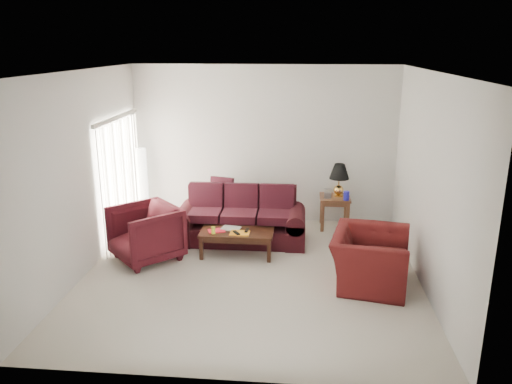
% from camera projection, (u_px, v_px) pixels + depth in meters
% --- Properties ---
extents(floor, '(5.00, 5.00, 0.00)m').
position_uv_depth(floor, '(251.00, 274.00, 7.57)').
color(floor, beige).
rests_on(floor, ground).
extents(blinds, '(0.10, 2.00, 2.16)m').
position_uv_depth(blinds, '(121.00, 179.00, 8.72)').
color(blinds, silver).
rests_on(blinds, ground).
extents(sofa, '(2.33, 1.11, 0.93)m').
position_uv_depth(sofa, '(240.00, 216.00, 8.72)').
color(sofa, black).
rests_on(sofa, ground).
extents(throw_pillow, '(0.48, 0.32, 0.45)m').
position_uv_depth(throw_pillow, '(222.00, 189.00, 9.41)').
color(throw_pillow, black).
rests_on(throw_pillow, sofa).
extents(end_table, '(0.58, 0.58, 0.61)m').
position_uv_depth(end_table, '(334.00, 212.00, 9.41)').
color(end_table, '#53361C').
rests_on(end_table, ground).
extents(table_lamp, '(0.43, 0.43, 0.62)m').
position_uv_depth(table_lamp, '(339.00, 180.00, 9.27)').
color(table_lamp, gold).
rests_on(table_lamp, end_table).
extents(clock, '(0.13, 0.06, 0.12)m').
position_uv_depth(clock, '(328.00, 195.00, 9.20)').
color(clock, silver).
rests_on(clock, end_table).
extents(blue_canister, '(0.11, 0.11, 0.17)m').
position_uv_depth(blue_canister, '(346.00, 196.00, 9.09)').
color(blue_canister, '#1D1AAC').
rests_on(blue_canister, end_table).
extents(picture_frame, '(0.15, 0.18, 0.06)m').
position_uv_depth(picture_frame, '(329.00, 189.00, 9.52)').
color(picture_frame, silver).
rests_on(picture_frame, end_table).
extents(floor_lamp, '(0.32, 0.32, 1.47)m').
position_uv_depth(floor_lamp, '(143.00, 185.00, 9.64)').
color(floor_lamp, white).
rests_on(floor_lamp, ground).
extents(armchair_left, '(1.37, 1.37, 0.89)m').
position_uv_depth(armchair_left, '(145.00, 233.00, 7.97)').
color(armchair_left, '#3C0D14').
rests_on(armchair_left, ground).
extents(armchair_right, '(1.26, 1.38, 0.78)m').
position_uv_depth(armchair_right, '(370.00, 259.00, 7.16)').
color(armchair_right, '#451010').
rests_on(armchair_right, ground).
extents(coffee_table, '(1.33, 1.02, 0.42)m').
position_uv_depth(coffee_table, '(237.00, 243.00, 8.22)').
color(coffee_table, black).
rests_on(coffee_table, ground).
extents(magazine_red, '(0.32, 0.28, 0.02)m').
position_uv_depth(magazine_red, '(216.00, 231.00, 8.14)').
color(magazine_red, red).
rests_on(magazine_red, coffee_table).
extents(magazine_white, '(0.35, 0.29, 0.02)m').
position_uv_depth(magazine_white, '(231.00, 228.00, 8.25)').
color(magazine_white, beige).
rests_on(magazine_white, coffee_table).
extents(magazine_orange, '(0.32, 0.24, 0.02)m').
position_uv_depth(magazine_orange, '(240.00, 233.00, 8.04)').
color(magazine_orange, orange).
rests_on(magazine_orange, coffee_table).
extents(remote_a, '(0.14, 0.18, 0.02)m').
position_uv_depth(remote_a, '(236.00, 233.00, 8.00)').
color(remote_a, black).
rests_on(remote_a, coffee_table).
extents(remote_b, '(0.06, 0.17, 0.02)m').
position_uv_depth(remote_b, '(247.00, 230.00, 8.11)').
color(remote_b, black).
rests_on(remote_b, coffee_table).
extents(yellow_glass, '(0.09, 0.09, 0.12)m').
position_uv_depth(yellow_glass, '(213.00, 230.00, 8.03)').
color(yellow_glass, '#E9FB37').
rests_on(yellow_glass, coffee_table).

